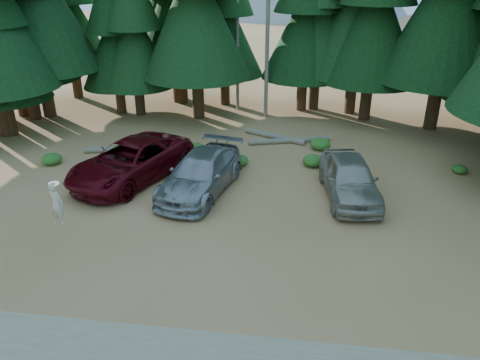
{
  "coord_description": "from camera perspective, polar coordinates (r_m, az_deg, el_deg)",
  "views": [
    {
      "loc": [
        3.02,
        -14.18,
        9.01
      ],
      "look_at": [
        0.81,
        2.23,
        1.25
      ],
      "focal_mm": 35.0,
      "sensor_mm": 36.0,
      "label": 1
    }
  ],
  "objects": [
    {
      "name": "snag_back",
      "position": [
        30.74,
        -0.3,
        17.62
      ],
      "size": [
        0.2,
        0.2,
        10.0
      ],
      "primitive_type": "cylinder",
      "color": "slate",
      "rests_on": "ground"
    },
    {
      "name": "log_mid",
      "position": [
        26.26,
        4.24,
        5.34
      ],
      "size": [
        3.55,
        1.99,
        0.31
      ],
      "primitive_type": "cylinder",
      "rotation": [
        0.0,
        1.57,
        -0.46
      ],
      "color": "slate",
      "rests_on": "ground"
    },
    {
      "name": "ground",
      "position": [
        17.07,
        -3.73,
        -6.8
      ],
      "size": [
        160.0,
        160.0,
        0.0
      ],
      "primitive_type": "plane",
      "color": "#9F7443",
      "rests_on": "ground"
    },
    {
      "name": "shrub_left",
      "position": [
        24.52,
        -5.37,
        4.0
      ],
      "size": [
        0.81,
        0.81,
        0.44
      ],
      "primitive_type": "ellipsoid",
      "color": "#1E641E",
      "rests_on": "ground"
    },
    {
      "name": "shrub_edge_west",
      "position": [
        24.63,
        -21.98,
        2.42
      ],
      "size": [
        0.97,
        0.97,
        0.53
      ],
      "primitive_type": "ellipsoid",
      "color": "#1E641E",
      "rests_on": "ground"
    },
    {
      "name": "log_left",
      "position": [
        25.08,
        -13.9,
        3.65
      ],
      "size": [
        4.07,
        1.15,
        0.29
      ],
      "primitive_type": "cylinder",
      "rotation": [
        0.0,
        1.57,
        0.21
      ],
      "color": "slate",
      "rests_on": "ground"
    },
    {
      "name": "shrub_right",
      "position": [
        25.02,
        9.78,
        4.35
      ],
      "size": [
        1.07,
        1.07,
        0.59
      ],
      "primitive_type": "ellipsoid",
      "color": "#1E641E",
      "rests_on": "ground"
    },
    {
      "name": "shrub_center_left",
      "position": [
        22.73,
        -0.11,
        2.44
      ],
      "size": [
        0.91,
        0.91,
        0.5
      ],
      "primitive_type": "ellipsoid",
      "color": "#1E641E",
      "rests_on": "ground"
    },
    {
      "name": "shrub_center_right",
      "position": [
        22.9,
        8.86,
        2.38
      ],
      "size": [
        1.0,
        1.0,
        0.55
      ],
      "primitive_type": "ellipsoid",
      "color": "#1E641E",
      "rests_on": "ground"
    },
    {
      "name": "shrub_edge_east",
      "position": [
        24.17,
        25.17,
        1.23
      ],
      "size": [
        0.71,
        0.71,
        0.39
      ],
      "primitive_type": "ellipsoid",
      "color": "#1E641E",
      "rests_on": "ground"
    },
    {
      "name": "shrub_far_left",
      "position": [
        24.49,
        -14.51,
        3.39
      ],
      "size": [
        1.01,
        1.01,
        0.56
      ],
      "primitive_type": "ellipsoid",
      "color": "#1E641E",
      "rests_on": "ground"
    },
    {
      "name": "snag_front",
      "position": [
        28.93,
        3.41,
        19.1
      ],
      "size": [
        0.24,
        0.24,
        12.0
      ],
      "primitive_type": "cylinder",
      "color": "slate",
      "rests_on": "ground"
    },
    {
      "name": "forest_belt_north",
      "position": [
        30.69,
        1.7,
        8.03
      ],
      "size": [
        36.0,
        7.0,
        22.0
      ],
      "primitive_type": null,
      "color": "black",
      "rests_on": "ground"
    },
    {
      "name": "silver_minivan_center",
      "position": [
        19.94,
        -4.82,
        0.77
      ],
      "size": [
        3.36,
        5.99,
        1.64
      ],
      "primitive_type": "imported",
      "rotation": [
        0.0,
        0.0,
        -0.2
      ],
      "color": "#9A9CA2",
      "rests_on": "ground"
    },
    {
      "name": "shrub_far_right",
      "position": [
        23.1,
        11.94,
        2.45
      ],
      "size": [
        1.17,
        1.17,
        0.64
      ],
      "primitive_type": "ellipsoid",
      "color": "#1E641E",
      "rests_on": "ground"
    },
    {
      "name": "frisbee_player",
      "position": [
        17.35,
        -21.46,
        -2.63
      ],
      "size": [
        0.68,
        0.56,
        1.6
      ],
      "rotation": [
        0.0,
        0.0,
        2.8
      ],
      "color": "beige",
      "rests_on": "ground"
    },
    {
      "name": "red_pickup",
      "position": [
        21.56,
        -13.16,
        2.28
      ],
      "size": [
        5.11,
        7.0,
        1.77
      ],
      "primitive_type": "imported",
      "rotation": [
        0.0,
        0.0,
        -0.39
      ],
      "color": "#560710",
      "rests_on": "ground"
    },
    {
      "name": "silver_minivan_right",
      "position": [
        19.92,
        13.22,
        0.25
      ],
      "size": [
        2.65,
        5.24,
        1.71
      ],
      "primitive_type": "imported",
      "rotation": [
        0.0,
        0.0,
        0.13
      ],
      "color": "#A9A296",
      "rests_on": "ground"
    },
    {
      "name": "log_right",
      "position": [
        25.74,
        6.04,
        4.82
      ],
      "size": [
        4.44,
        1.58,
        0.29
      ],
      "primitive_type": "cylinder",
      "rotation": [
        0.0,
        1.57,
        0.29
      ],
      "color": "slate",
      "rests_on": "ground"
    }
  ]
}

